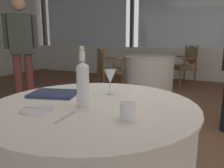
{
  "coord_description": "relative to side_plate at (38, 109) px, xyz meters",
  "views": [
    {
      "loc": [
        0.65,
        -2.16,
        1.16
      ],
      "look_at": [
        0.04,
        -0.81,
        0.84
      ],
      "focal_mm": 36.21,
      "sensor_mm": 36.0,
      "label": 1
    }
  ],
  "objects": [
    {
      "name": "wine_glass",
      "position": [
        0.23,
        0.48,
        0.13
      ],
      "size": [
        0.09,
        0.09,
        0.18
      ],
      "color": "white",
      "rests_on": "foreground_table"
    },
    {
      "name": "dining_chair_0_1",
      "position": [
        -1.12,
        3.24,
        -0.2
      ],
      "size": [
        0.66,
        0.66,
        0.92
      ],
      "rotation": [
        0.0,
        0.0,
        7.03
      ],
      "color": "brown",
      "rests_on": "ground_plane"
    },
    {
      "name": "menu_book",
      "position": [
        -0.13,
        0.31,
        0.01
      ],
      "size": [
        0.37,
        0.31,
        0.02
      ],
      "primitive_type": "cube",
      "rotation": [
        0.0,
        0.0,
        0.28
      ],
      "color": "#2D3856",
      "rests_on": "foreground_table"
    },
    {
      "name": "foreground_table",
      "position": [
        0.22,
        0.24,
        -0.38
      ],
      "size": [
        1.29,
        1.29,
        0.75
      ],
      "color": "white",
      "rests_on": "ground_plane"
    },
    {
      "name": "window_wall_far",
      "position": [
        0.24,
        5.47,
        0.37
      ],
      "size": [
        10.21,
        0.14,
        2.81
      ],
      "color": "silver",
      "rests_on": "ground_plane"
    },
    {
      "name": "dinner_fork",
      "position": [
        0.21,
        -0.04,
        -0.0
      ],
      "size": [
        0.02,
        0.18,
        0.0
      ],
      "primitive_type": "cube",
      "rotation": [
        0.0,
        0.0,
        1.61
      ],
      "color": "silver",
      "rests_on": "foreground_table"
    },
    {
      "name": "ground_plane",
      "position": [
        0.24,
        1.22,
        -0.75
      ],
      "size": [
        14.72,
        14.72,
        0.0
      ],
      "primitive_type": "plane",
      "color": "brown"
    },
    {
      "name": "side_plate",
      "position": [
        0.0,
        0.0,
        0.0
      ],
      "size": [
        0.19,
        0.19,
        0.01
      ],
      "primitive_type": "cylinder",
      "color": "white",
      "rests_on": "foreground_table"
    },
    {
      "name": "butter_knife",
      "position": [
        0.0,
        0.0,
        0.01
      ],
      "size": [
        0.18,
        0.06,
        0.0
      ],
      "primitive_type": "cube",
      "rotation": [
        0.0,
        0.0,
        0.25
      ],
      "color": "silver",
      "rests_on": "foreground_table"
    },
    {
      "name": "water_bottle",
      "position": [
        0.19,
        0.18,
        0.14
      ],
      "size": [
        0.08,
        0.08,
        0.36
      ],
      "color": "white",
      "rests_on": "foreground_table"
    },
    {
      "name": "background_table_0",
      "position": [
        -0.41,
        3.9,
        -0.38
      ],
      "size": [
        1.11,
        1.11,
        0.75
      ],
      "color": "white",
      "rests_on": "ground_plane"
    },
    {
      "name": "water_tumbler",
      "position": [
        0.51,
        0.08,
        0.04
      ],
      "size": [
        0.08,
        0.08,
        0.09
      ],
      "primitive_type": "cylinder",
      "color": "white",
      "rests_on": "foreground_table"
    },
    {
      "name": "diner_person_0",
      "position": [
        -2.06,
        1.92,
        0.27
      ],
      "size": [
        0.41,
        0.39,
        1.78
      ],
      "rotation": [
        0.0,
        0.0,
        2.33
      ],
      "color": "brown",
      "rests_on": "ground_plane"
    },
    {
      "name": "dining_chair_0_0",
      "position": [
        0.31,
        4.58,
        -0.19
      ],
      "size": [
        0.66,
        0.66,
        0.96
      ],
      "rotation": [
        0.0,
        0.0,
        3.89
      ],
      "color": "brown",
      "rests_on": "ground_plane"
    }
  ]
}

